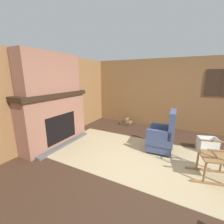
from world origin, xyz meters
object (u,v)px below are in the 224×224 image
(firewood_stack, at_px, (126,122))
(storage_case, at_px, (71,88))
(laundry_basket, at_px, (208,145))
(decorative_plate_on_mantel, at_px, (46,88))
(armchair, at_px, (163,137))
(rocking_chair, at_px, (218,158))
(oil_lamp_vase, at_px, (22,92))

(firewood_stack, height_order, storage_case, storage_case)
(laundry_basket, bearing_deg, decorative_plate_on_mantel, -158.08)
(armchair, bearing_deg, firewood_stack, -48.18)
(laundry_basket, bearing_deg, storage_case, -170.14)
(rocking_chair, xyz_separation_m, firewood_stack, (-2.60, 2.16, -0.32))
(rocking_chair, height_order, oil_lamp_vase, oil_lamp_vase)
(firewood_stack, relative_size, decorative_plate_on_mantel, 1.59)
(storage_case, height_order, decorative_plate_on_mantel, decorative_plate_on_mantel)
(armchair, height_order, decorative_plate_on_mantel, decorative_plate_on_mantel)
(armchair, relative_size, decorative_plate_on_mantel, 3.97)
(firewood_stack, xyz_separation_m, oil_lamp_vase, (-1.12, -3.15, 1.37))
(laundry_basket, distance_m, storage_case, 3.94)
(armchair, height_order, laundry_basket, armchair)
(oil_lamp_vase, bearing_deg, armchair, 30.61)
(oil_lamp_vase, bearing_deg, firewood_stack, 70.52)
(armchair, distance_m, storage_case, 2.89)
(firewood_stack, bearing_deg, decorative_plate_on_mantel, -114.24)
(armchair, bearing_deg, oil_lamp_vase, 27.31)
(rocking_chair, height_order, storage_case, storage_case)
(laundry_basket, xyz_separation_m, oil_lamp_vase, (-3.67, -2.12, 1.29))
(rocking_chair, relative_size, oil_lamp_vase, 5.34)
(oil_lamp_vase, bearing_deg, laundry_basket, 29.98)
(laundry_basket, xyz_separation_m, decorative_plate_on_mantel, (-3.69, -1.49, 1.34))
(rocking_chair, relative_size, storage_case, 4.48)
(firewood_stack, height_order, laundry_basket, laundry_basket)
(firewood_stack, xyz_separation_m, decorative_plate_on_mantel, (-1.14, -2.52, 1.42))
(oil_lamp_vase, bearing_deg, decorative_plate_on_mantel, 91.81)
(armchair, distance_m, rocking_chair, 1.19)
(armchair, distance_m, decorative_plate_on_mantel, 3.09)
(storage_case, bearing_deg, rocking_chair, -7.45)
(rocking_chair, distance_m, decorative_plate_on_mantel, 3.91)
(oil_lamp_vase, relative_size, decorative_plate_on_mantel, 0.87)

